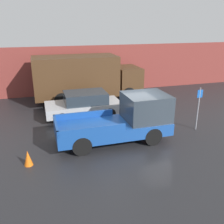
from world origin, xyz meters
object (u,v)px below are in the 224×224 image
(parking_sign, at_px, (198,106))
(newspaper_box, at_px, (103,86))
(traffic_cone, at_px, (28,158))
(car, at_px, (84,104))
(pickup_truck, at_px, (126,120))
(delivery_truck, at_px, (84,77))

(parking_sign, height_order, newspaper_box, parking_sign)
(parking_sign, height_order, traffic_cone, parking_sign)
(car, relative_size, traffic_cone, 7.02)
(pickup_truck, distance_m, delivery_truck, 6.84)
(pickup_truck, xyz_separation_m, parking_sign, (3.94, 0.05, 0.26))
(parking_sign, relative_size, newspaper_box, 2.17)
(pickup_truck, xyz_separation_m, car, (-1.28, 3.67, -0.25))
(parking_sign, bearing_deg, newspaper_box, 107.89)
(delivery_truck, bearing_deg, pickup_truck, -84.56)
(pickup_truck, height_order, car, pickup_truck)
(pickup_truck, relative_size, newspaper_box, 5.10)
(car, xyz_separation_m, parking_sign, (5.22, -3.63, 0.51))
(delivery_truck, relative_size, parking_sign, 3.32)
(car, xyz_separation_m, traffic_cone, (-3.14, -4.78, -0.44))
(car, height_order, parking_sign, parking_sign)
(parking_sign, bearing_deg, car, 145.24)
(delivery_truck, height_order, traffic_cone, delivery_truck)
(parking_sign, xyz_separation_m, traffic_cone, (-8.36, -1.15, -0.95))
(parking_sign, relative_size, traffic_cone, 3.57)
(pickup_truck, relative_size, parking_sign, 2.35)
(delivery_truck, relative_size, traffic_cone, 11.83)
(delivery_truck, height_order, parking_sign, delivery_truck)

